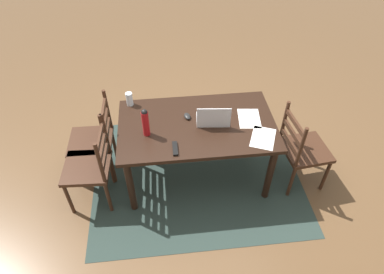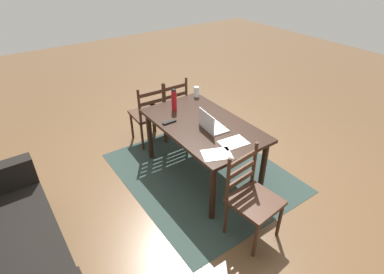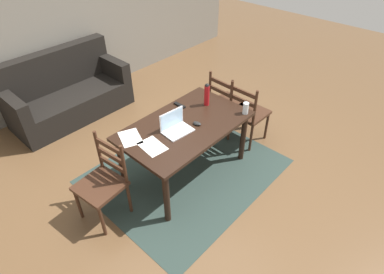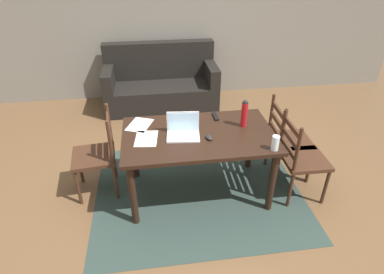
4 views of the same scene
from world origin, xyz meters
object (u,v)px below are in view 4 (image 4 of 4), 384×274
(water_bottle, at_px, (244,113))
(chair_right_near, at_px, (301,159))
(laptop, at_px, (183,130))
(tv_remote, at_px, (215,117))
(dining_table, at_px, (199,142))
(drinking_glass, at_px, (275,143))
(couch, at_px, (161,85))
(computer_mouse, at_px, (209,137))
(chair_left_far, at_px, (98,155))
(chair_right_far, at_px, (287,140))

(water_bottle, bearing_deg, chair_right_near, -25.65)
(laptop, bearing_deg, tv_remote, 38.75)
(laptop, relative_size, water_bottle, 1.16)
(dining_table, bearing_deg, drinking_glass, -30.10)
(drinking_glass, bearing_deg, water_bottle, 109.42)
(dining_table, distance_m, couch, 2.32)
(computer_mouse, relative_size, tv_remote, 0.59)
(dining_table, bearing_deg, laptop, 178.48)
(laptop, bearing_deg, couch, 92.75)
(computer_mouse, bearing_deg, water_bottle, 15.36)
(dining_table, xyz_separation_m, chair_right_near, (1.05, -0.18, -0.19))
(chair_left_far, distance_m, water_bottle, 1.60)
(laptop, bearing_deg, chair_right_far, 8.46)
(water_bottle, relative_size, tv_remote, 1.72)
(chair_right_far, height_order, drinking_glass, chair_right_far)
(couch, bearing_deg, dining_table, -83.38)
(dining_table, relative_size, chair_right_far, 1.60)
(drinking_glass, height_order, tv_remote, drinking_glass)
(laptop, xyz_separation_m, drinking_glass, (0.81, -0.38, 0.01))
(couch, distance_m, laptop, 2.33)
(dining_table, distance_m, drinking_glass, 0.77)
(laptop, distance_m, tv_remote, 0.51)
(chair_left_far, xyz_separation_m, computer_mouse, (1.14, -0.29, 0.30))
(tv_remote, bearing_deg, chair_right_near, 148.72)
(computer_mouse, bearing_deg, drinking_glass, -36.51)
(dining_table, xyz_separation_m, chair_right_far, (1.05, 0.18, -0.19))
(chair_right_near, relative_size, chair_left_far, 1.00)
(couch, distance_m, water_bottle, 2.38)
(water_bottle, bearing_deg, chair_right_far, 9.30)
(dining_table, relative_size, tv_remote, 8.97)
(laptop, relative_size, computer_mouse, 3.41)
(dining_table, height_order, chair_right_far, chair_right_far)
(couch, relative_size, computer_mouse, 18.00)
(chair_right_near, xyz_separation_m, drinking_glass, (-0.40, -0.20, 0.35))
(drinking_glass, bearing_deg, chair_right_near, 26.08)
(chair_right_near, xyz_separation_m, computer_mouse, (-0.97, 0.07, 0.30))
(drinking_glass, bearing_deg, couch, 108.98)
(computer_mouse, distance_m, tv_remote, 0.45)
(chair_right_near, relative_size, drinking_glass, 6.62)
(chair_left_far, distance_m, tv_remote, 1.33)
(dining_table, height_order, drinking_glass, drinking_glass)
(computer_mouse, bearing_deg, couch, 87.35)
(tv_remote, bearing_deg, chair_right_far, 170.82)
(couch, bearing_deg, water_bottle, -71.11)
(chair_right_far, relative_size, chair_right_near, 1.00)
(couch, xyz_separation_m, tv_remote, (0.50, -1.96, 0.40))
(chair_right_near, height_order, drinking_glass, chair_right_near)
(couch, bearing_deg, chair_left_far, -110.55)
(chair_right_near, distance_m, couch, 2.80)
(water_bottle, height_order, tv_remote, water_bottle)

